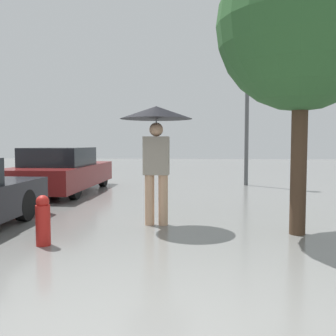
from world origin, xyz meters
The scene contains 5 objects.
pedestrian centered at (-0.20, 3.93, 1.63)m, with size 1.21×1.21×2.00m.
parked_car_farthest centered at (-3.36, 7.97, 0.59)m, with size 1.82×4.45×1.26m.
tree centered at (2.02, 3.47, 3.11)m, with size 2.52×2.52×4.39m.
street_lamp centered at (2.07, 10.11, 3.22)m, with size 0.38×0.38×4.81m.
fire_hydrant centered at (-1.59, 2.55, 0.34)m, with size 0.20×0.20×0.69m.
Camera 1 is at (0.50, -2.31, 1.40)m, focal length 40.00 mm.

